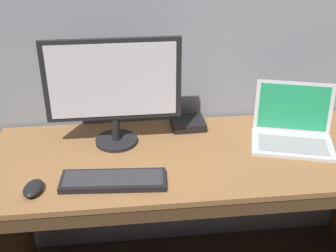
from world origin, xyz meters
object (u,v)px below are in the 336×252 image
at_px(external_monitor, 113,89).
at_px(laptop_silver, 293,131).
at_px(wired_keyboard, 113,180).
at_px(computer_mouse, 33,188).
at_px(external_drive_box, 188,123).

bearing_deg(external_monitor, laptop_silver, -4.83).
bearing_deg(laptop_silver, wired_keyboard, -163.45).
bearing_deg(computer_mouse, laptop_silver, 23.87).
relative_size(laptop_silver, external_drive_box, 2.63).
relative_size(wired_keyboard, computer_mouse, 3.72).
relative_size(external_monitor, external_drive_box, 3.69).
bearing_deg(wired_keyboard, laptop_silver, 16.55).
bearing_deg(external_monitor, computer_mouse, -133.56).
height_order(laptop_silver, wired_keyboard, laptop_silver).
relative_size(laptop_silver, external_monitor, 0.71).
relative_size(external_monitor, wired_keyboard, 1.38).
height_order(laptop_silver, external_monitor, external_monitor).
bearing_deg(laptop_silver, external_drive_box, 157.15).
xyz_separation_m(external_monitor, external_drive_box, (0.34, 0.12, -0.24)).
xyz_separation_m(laptop_silver, external_drive_box, (-0.44, 0.19, -0.03)).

